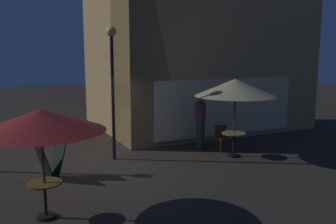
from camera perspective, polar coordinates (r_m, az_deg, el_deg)
The scene contains 10 objects.
ground_plane at distance 10.48m, azimuth -9.94°, elevation -8.67°, with size 60.00×60.00×0.00m, color #322B23.
cafe_building at distance 14.71m, azimuth 1.90°, elevation 14.09°, with size 8.47×6.59×8.93m.
street_lamp_near_corner at distance 10.78m, azimuth -8.87°, elevation 6.43°, with size 0.30×0.30×3.99m.
menu_sandwich_board at distance 9.76m, azimuth -18.15°, elevation -7.44°, with size 0.78×0.71×0.92m.
cafe_table_0 at distance 11.45m, azimuth 10.41°, elevation -4.26°, with size 0.75×0.75×0.76m.
cafe_table_1 at distance 7.55m, azimuth -18.99°, elevation -12.11°, with size 0.67×0.67×0.73m.
patio_umbrella_0 at distance 11.19m, azimuth 10.65°, elevation 3.82°, with size 2.51×2.51×2.45m.
patio_umbrella_1 at distance 7.17m, azimuth -19.59°, elevation -1.30°, with size 2.45×2.45×2.17m.
cafe_chair_0 at distance 12.12m, azimuth 8.56°, elevation -3.70°, with size 0.45×0.45×0.84m.
patron_standing_0 at distance 12.15m, azimuth 5.15°, elevation -1.66°, with size 0.35×0.35×1.81m.
Camera 1 is at (-2.64, -9.64, 3.18)m, focal length 38.30 mm.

